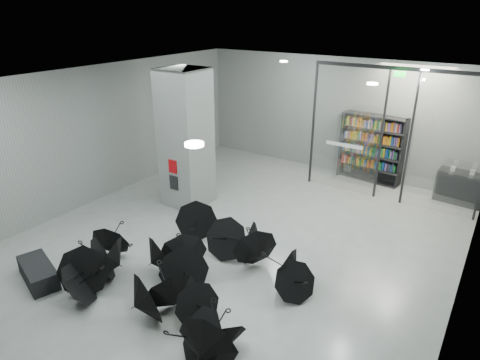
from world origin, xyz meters
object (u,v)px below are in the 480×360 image
Objects in this scene: column at (186,139)px; bench at (38,273)px; bookshelf at (371,148)px; shop_counter at (465,189)px; umbrella_cluster at (180,279)px.

column reaches higher than bench.
shop_counter is at bearing 2.52° from bookshelf.
shop_counter is (7.14, 9.38, 0.27)m from bench.
umbrella_cluster is at bearing 44.07° from bench.
column reaches higher than bookshelf.
umbrella_cluster reaches higher than bench.
column is 0.74× the size of umbrella_cluster.
umbrella_cluster reaches higher than shop_counter.
bookshelf is at bearing -179.80° from shop_counter.
bookshelf is 0.42× the size of umbrella_cluster.
bookshelf reaches higher than bench.
bench is 11.79m from shop_counter.
bookshelf is (4.01, 4.75, -0.86)m from column.
umbrella_cluster is (-1.34, -8.21, -0.82)m from bookshelf.
column is 5.18m from bench.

